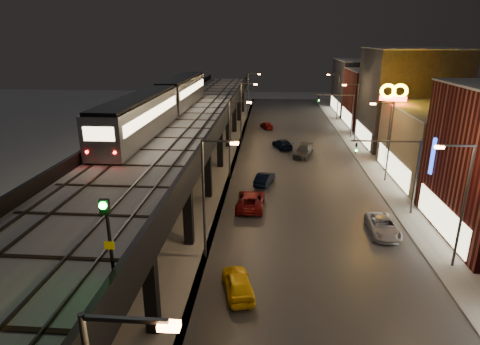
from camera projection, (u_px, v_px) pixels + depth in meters
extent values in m
cube|color=#46474D|center=(298.00, 168.00, 49.96)|extent=(17.00, 120.00, 0.06)
cube|color=#9FA1A8|center=(380.00, 170.00, 49.23)|extent=(4.00, 120.00, 0.14)
cube|color=#9FA1A8|center=(191.00, 166.00, 50.93)|extent=(11.00, 120.00, 0.06)
cube|color=black|center=(185.00, 126.00, 46.26)|extent=(9.00, 100.00, 1.00)
cube|color=black|center=(19.00, 284.00, 22.01)|extent=(0.70, 0.70, 5.30)
cube|color=black|center=(151.00, 290.00, 21.48)|extent=(0.70, 0.70, 5.30)
cube|color=black|center=(78.00, 246.00, 20.95)|extent=(8.00, 0.60, 0.50)
cube|color=black|center=(95.00, 210.00, 31.46)|extent=(0.70, 0.70, 5.30)
cube|color=black|center=(188.00, 213.00, 30.93)|extent=(0.70, 0.70, 5.30)
cube|color=black|center=(139.00, 181.00, 30.40)|extent=(8.00, 0.60, 0.50)
cube|color=black|center=(136.00, 170.00, 40.91)|extent=(0.70, 0.70, 5.30)
cube|color=black|center=(208.00, 172.00, 40.38)|extent=(0.70, 0.70, 5.30)
cube|color=black|center=(170.00, 147.00, 39.85)|extent=(8.00, 0.60, 0.50)
cube|color=black|center=(162.00, 145.00, 50.36)|extent=(0.70, 0.70, 5.30)
cube|color=black|center=(220.00, 147.00, 49.83)|extent=(0.70, 0.70, 5.30)
cube|color=black|center=(190.00, 126.00, 49.30)|extent=(8.00, 0.60, 0.50)
cube|color=black|center=(179.00, 128.00, 59.81)|extent=(0.70, 0.70, 5.30)
cube|color=black|center=(228.00, 129.00, 59.28)|extent=(0.70, 0.70, 5.30)
cube|color=black|center=(203.00, 112.00, 58.75)|extent=(8.00, 0.60, 0.50)
cube|color=black|center=(192.00, 116.00, 69.27)|extent=(0.70, 0.70, 5.30)
cube|color=black|center=(234.00, 117.00, 68.73)|extent=(0.70, 0.70, 5.30)
cube|color=black|center=(213.00, 102.00, 68.20)|extent=(8.00, 0.60, 0.50)
cube|color=black|center=(201.00, 107.00, 78.72)|extent=(0.70, 0.70, 5.30)
cube|color=black|center=(239.00, 107.00, 78.18)|extent=(0.70, 0.70, 5.30)
cube|color=black|center=(220.00, 94.00, 77.65)|extent=(8.00, 0.60, 0.50)
cube|color=black|center=(209.00, 99.00, 88.17)|extent=(0.70, 0.70, 5.30)
cube|color=black|center=(242.00, 100.00, 87.64)|extent=(0.70, 0.70, 5.30)
cube|color=black|center=(226.00, 88.00, 87.11)|extent=(8.00, 0.60, 0.50)
cube|color=#B2B7C1|center=(184.00, 121.00, 46.07)|extent=(8.40, 100.00, 0.16)
cube|color=#332D28|center=(157.00, 119.00, 46.25)|extent=(0.08, 98.00, 0.16)
cube|color=#332D28|center=(169.00, 120.00, 46.15)|extent=(0.08, 98.00, 0.16)
cube|color=#332D28|center=(195.00, 120.00, 45.93)|extent=(0.08, 98.00, 0.16)
cube|color=#332D28|center=(208.00, 120.00, 45.83)|extent=(0.08, 98.00, 0.16)
cube|color=black|center=(44.00, 252.00, 17.68)|extent=(7.80, 0.24, 0.06)
cube|color=black|center=(149.00, 153.00, 32.81)|extent=(7.80, 0.24, 0.06)
cube|color=black|center=(188.00, 117.00, 47.93)|extent=(7.80, 0.24, 0.06)
cube|color=black|center=(208.00, 98.00, 63.05)|extent=(7.80, 0.24, 0.06)
cube|color=black|center=(220.00, 86.00, 78.17)|extent=(7.80, 0.24, 0.06)
cube|color=black|center=(222.00, 118.00, 45.61)|extent=(0.30, 100.00, 1.10)
cube|color=black|center=(147.00, 117.00, 46.24)|extent=(0.30, 100.00, 1.10)
cube|color=beige|center=(441.00, 217.00, 32.64)|extent=(0.10, 9.60, 2.40)
cube|color=#82755C|center=(450.00, 146.00, 44.67)|extent=(12.00, 15.00, 8.00)
cube|color=beige|center=(392.00, 166.00, 45.87)|extent=(0.10, 12.00, 2.40)
cube|color=#B2B7C1|center=(457.00, 110.00, 43.37)|extent=(12.20, 15.20, 0.16)
cube|color=#2F2F35|center=(408.00, 99.00, 58.84)|extent=(12.00, 13.00, 14.00)
cube|color=beige|center=(363.00, 134.00, 60.99)|extent=(0.10, 10.40, 2.40)
cube|color=#B2B7C1|center=(415.00, 48.00, 56.58)|extent=(12.20, 13.20, 0.16)
cube|color=maroon|center=(382.00, 99.00, 72.71)|extent=(12.00, 12.00, 10.00)
cube|color=beige|center=(346.00, 117.00, 74.23)|extent=(0.10, 9.60, 2.40)
cube|color=#B2B7C1|center=(385.00, 70.00, 71.09)|extent=(12.20, 12.20, 0.16)
cube|color=#2E2D34|center=(365.00, 87.00, 85.78)|extent=(12.00, 16.00, 11.00)
cube|color=beige|center=(335.00, 105.00, 87.46)|extent=(0.10, 12.80, 2.40)
cube|color=#B2B7C1|center=(368.00, 60.00, 84.00)|extent=(12.20, 16.20, 0.16)
cube|color=#38383A|center=(125.00, 320.00, 9.84)|extent=(2.20, 0.12, 0.12)
cube|color=orange|center=(169.00, 326.00, 9.80)|extent=(0.55, 0.28, 0.18)
cylinder|color=#38383A|center=(204.00, 201.00, 28.33)|extent=(0.18, 0.18, 9.00)
cube|color=#38383A|center=(218.00, 141.00, 26.85)|extent=(2.20, 0.12, 0.12)
cube|color=orange|center=(234.00, 143.00, 26.81)|extent=(0.55, 0.28, 0.18)
cylinder|color=#38383A|center=(463.00, 209.00, 27.06)|extent=(0.18, 0.18, 9.00)
cube|color=#38383A|center=(457.00, 146.00, 25.74)|extent=(2.20, 0.12, 0.12)
cube|color=orange|center=(439.00, 147.00, 25.85)|extent=(0.55, 0.28, 0.18)
cylinder|color=#38383A|center=(229.00, 140.00, 45.35)|extent=(0.18, 0.18, 9.00)
cube|color=#38383A|center=(239.00, 101.00, 43.86)|extent=(2.20, 0.12, 0.12)
cube|color=orange|center=(249.00, 102.00, 43.82)|extent=(0.55, 0.28, 0.18)
cylinder|color=#38383A|center=(389.00, 143.00, 44.07)|extent=(0.18, 0.18, 9.00)
cube|color=#38383A|center=(384.00, 103.00, 42.75)|extent=(2.20, 0.12, 0.12)
cube|color=orange|center=(373.00, 104.00, 42.87)|extent=(0.55, 0.28, 0.18)
cylinder|color=#38383A|center=(241.00, 112.00, 62.36)|extent=(0.18, 0.18, 9.00)
cube|color=#38383A|center=(248.00, 84.00, 60.88)|extent=(2.20, 0.12, 0.12)
cube|color=orange|center=(256.00, 84.00, 60.84)|extent=(0.55, 0.28, 0.18)
cylinder|color=#38383A|center=(357.00, 114.00, 61.08)|extent=(0.18, 0.18, 9.00)
cube|color=#38383A|center=(352.00, 84.00, 59.76)|extent=(2.20, 0.12, 0.12)
cube|color=orange|center=(344.00, 85.00, 59.88)|extent=(0.55, 0.28, 0.18)
cylinder|color=#38383A|center=(248.00, 96.00, 79.37)|extent=(0.18, 0.18, 9.00)
cube|color=#38383A|center=(254.00, 74.00, 77.89)|extent=(2.20, 0.12, 0.12)
cube|color=orange|center=(259.00, 74.00, 77.85)|extent=(0.55, 0.28, 0.18)
cylinder|color=#38383A|center=(338.00, 97.00, 78.10)|extent=(0.18, 0.18, 9.00)
cube|color=#38383A|center=(334.00, 74.00, 76.77)|extent=(2.20, 0.12, 0.12)
cube|color=orange|center=(328.00, 75.00, 76.89)|extent=(0.55, 0.28, 0.18)
cylinder|color=#38383A|center=(416.00, 179.00, 35.88)|extent=(0.20, 0.20, 7.00)
cube|color=#38383A|center=(386.00, 141.00, 35.02)|extent=(6.00, 0.12, 0.12)
imported|color=black|center=(356.00, 146.00, 35.36)|extent=(0.20, 0.16, 1.00)
sphere|color=#0CFF26|center=(356.00, 149.00, 35.29)|extent=(0.18, 0.18, 0.18)
cylinder|color=#38383A|center=(352.00, 117.00, 64.24)|extent=(0.20, 0.20, 7.00)
cube|color=#38383A|center=(335.00, 95.00, 63.37)|extent=(6.00, 0.12, 0.12)
imported|color=black|center=(319.00, 98.00, 63.71)|extent=(0.20, 0.16, 1.00)
sphere|color=#0CFF26|center=(319.00, 100.00, 63.65)|extent=(0.18, 0.18, 0.18)
cube|color=gray|center=(139.00, 117.00, 37.83)|extent=(3.06, 18.44, 3.48)
cube|color=black|center=(138.00, 97.00, 37.23)|extent=(2.74, 17.91, 0.26)
cube|color=beige|center=(123.00, 112.00, 37.79)|extent=(0.05, 16.86, 0.95)
cube|color=beige|center=(155.00, 113.00, 37.56)|extent=(0.05, 16.86, 0.95)
cube|color=gray|center=(182.00, 92.00, 56.06)|extent=(3.06, 18.44, 3.48)
cube|color=black|center=(182.00, 78.00, 55.47)|extent=(2.74, 17.91, 0.26)
cube|color=beige|center=(171.00, 88.00, 56.02)|extent=(0.05, 16.86, 0.95)
cube|color=beige|center=(193.00, 88.00, 55.80)|extent=(0.05, 16.86, 0.95)
cube|color=beige|center=(99.00, 134.00, 28.93)|extent=(2.32, 0.05, 1.05)
sphere|color=#FF0C0C|center=(87.00, 152.00, 29.43)|extent=(0.21, 0.21, 0.21)
sphere|color=#FF0C0C|center=(115.00, 153.00, 29.28)|extent=(0.21, 0.21, 0.21)
cylinder|color=black|center=(110.00, 239.00, 15.15)|extent=(0.13, 0.13, 3.27)
cube|color=black|center=(105.00, 207.00, 14.60)|extent=(0.35, 0.20, 0.60)
sphere|color=#0CFF26|center=(103.00, 206.00, 14.45)|extent=(0.28, 0.28, 0.28)
cube|color=#EADB00|center=(109.00, 245.00, 15.12)|extent=(0.38, 0.04, 0.33)
imported|color=yellow|center=(238.00, 284.00, 25.34)|extent=(2.65, 4.48, 1.43)
imported|color=black|center=(265.00, 179.00, 44.26)|extent=(2.42, 4.30, 1.34)
imported|color=maroon|center=(251.00, 201.00, 38.12)|extent=(2.68, 5.52, 1.51)
imported|color=black|center=(282.00, 144.00, 58.76)|extent=(3.34, 5.03, 1.35)
imported|color=maroon|center=(266.00, 125.00, 71.66)|extent=(2.63, 3.98, 1.26)
imported|color=#B3B3C3|center=(383.00, 227.00, 33.06)|extent=(2.36, 4.91, 1.35)
imported|color=#414347|center=(303.00, 152.00, 54.73)|extent=(3.37, 5.37, 1.45)
cylinder|color=#38383A|center=(388.00, 137.00, 47.83)|extent=(0.24, 0.24, 8.48)
cube|color=#FF0C0C|center=(393.00, 99.00, 46.38)|extent=(2.97, 0.25, 0.53)
torus|color=#F0C101|center=(388.00, 91.00, 46.16)|extent=(1.74, 0.87, 1.72)
torus|color=#F0C101|center=(400.00, 91.00, 46.06)|extent=(1.74, 0.87, 1.72)
cylinder|color=#38383A|center=(433.00, 194.00, 35.78)|extent=(0.28, 0.28, 4.46)
cube|color=blue|center=(439.00, 156.00, 34.64)|extent=(1.43, 0.35, 3.21)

